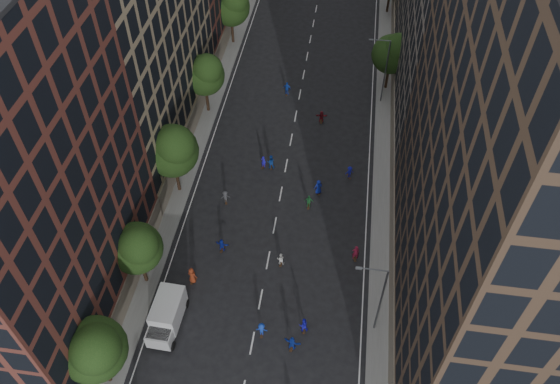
# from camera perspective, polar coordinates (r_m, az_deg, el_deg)

# --- Properties ---
(ground) EXTENTS (240.00, 240.00, 0.00)m
(ground) POSITION_cam_1_polar(r_m,az_deg,el_deg) (69.49, 1.60, 7.68)
(ground) COLOR black
(ground) RESTS_ON ground
(sidewalk_left) EXTENTS (4.00, 105.00, 0.15)m
(sidewalk_left) POSITION_cam_1_polar(r_m,az_deg,el_deg) (77.16, -6.77, 12.01)
(sidewalk_left) COLOR slate
(sidewalk_left) RESTS_ON ground
(sidewalk_right) EXTENTS (4.00, 105.00, 0.15)m
(sidewalk_right) POSITION_cam_1_polar(r_m,az_deg,el_deg) (75.38, 11.56, 10.36)
(sidewalk_right) COLOR slate
(sidewalk_right) RESTS_ON ground
(bldg_left_b) EXTENTS (14.00, 26.00, 34.00)m
(bldg_left_b) POSITION_cam_1_polar(r_m,az_deg,el_deg) (60.61, -17.81, 18.36)
(bldg_left_b) COLOR #948060
(bldg_left_b) RESTS_ON ground
(bldg_right_a) EXTENTS (14.00, 30.00, 36.00)m
(bldg_right_a) POSITION_cam_1_polar(r_m,az_deg,el_deg) (40.85, 24.91, 1.70)
(bldg_right_a) COLOR #453325
(bldg_right_a) RESTS_ON ground
(tree_left_0) EXTENTS (5.20, 5.20, 8.83)m
(tree_left_0) POSITION_cam_1_polar(r_m,az_deg,el_deg) (45.26, -18.83, -15.30)
(tree_left_0) COLOR black
(tree_left_0) RESTS_ON ground
(tree_left_1) EXTENTS (4.80, 4.80, 8.21)m
(tree_left_1) POSITION_cam_1_polar(r_m,az_deg,el_deg) (50.19, -14.71, -5.60)
(tree_left_1) COLOR black
(tree_left_1) RESTS_ON ground
(tree_left_2) EXTENTS (5.60, 5.60, 9.45)m
(tree_left_2) POSITION_cam_1_polar(r_m,az_deg,el_deg) (56.96, -11.13, 4.41)
(tree_left_2) COLOR black
(tree_left_2) RESTS_ON ground
(tree_left_3) EXTENTS (5.00, 5.00, 8.58)m
(tree_left_3) POSITION_cam_1_polar(r_m,az_deg,el_deg) (67.63, -7.83, 12.16)
(tree_left_3) COLOR black
(tree_left_3) RESTS_ON ground
(tree_left_4) EXTENTS (5.40, 5.40, 9.08)m
(tree_left_4) POSITION_cam_1_polar(r_m,az_deg,el_deg) (80.63, -5.07, 18.89)
(tree_left_4) COLOR black
(tree_left_4) RESTS_ON ground
(tree_right_a) EXTENTS (5.00, 5.00, 8.39)m
(tree_right_a) POSITION_cam_1_polar(r_m,az_deg,el_deg) (72.50, 11.73, 14.08)
(tree_right_a) COLOR black
(tree_right_a) RESTS_ON ground
(streetlamp_near) EXTENTS (2.64, 0.22, 9.06)m
(streetlamp_near) POSITION_cam_1_polar(r_m,az_deg,el_deg) (46.88, 10.29, -10.75)
(streetlamp_near) COLOR #595B60
(streetlamp_near) RESTS_ON ground
(streetlamp_far) EXTENTS (2.64, 0.22, 9.06)m
(streetlamp_far) POSITION_cam_1_polar(r_m,az_deg,el_deg) (70.30, 10.83, 12.61)
(streetlamp_far) COLOR #595B60
(streetlamp_far) RESTS_ON ground
(cargo_van) EXTENTS (2.63, 5.32, 2.79)m
(cargo_van) POSITION_cam_1_polar(r_m,az_deg,el_deg) (50.54, -11.77, -12.53)
(cargo_van) COLOR silver
(cargo_van) RESTS_ON ground
(skater_2) EXTENTS (0.97, 0.84, 1.74)m
(skater_2) POSITION_cam_1_polar(r_m,az_deg,el_deg) (49.80, 2.46, -13.72)
(skater_2) COLOR #1916BA
(skater_2) RESTS_ON ground
(skater_3) EXTENTS (1.05, 0.62, 1.59)m
(skater_3) POSITION_cam_1_polar(r_m,az_deg,el_deg) (49.65, -1.93, -14.18)
(skater_3) COLOR #1639B7
(skater_3) RESTS_ON ground
(skater_4) EXTENTS (1.13, 0.82, 1.77)m
(skater_4) POSITION_cam_1_polar(r_m,az_deg,el_deg) (51.35, -12.35, -12.47)
(skater_4) COLOR #122F99
(skater_4) RESTS_ON ground
(skater_5) EXTENTS (1.58, 0.81, 1.63)m
(skater_5) POSITION_cam_1_polar(r_m,az_deg,el_deg) (49.00, 1.27, -15.54)
(skater_5) COLOR #1430A9
(skater_5) RESTS_ON ground
(skater_6) EXTENTS (1.09, 0.88, 1.93)m
(skater_6) POSITION_cam_1_polar(r_m,az_deg,el_deg) (53.01, -9.17, -8.62)
(skater_6) COLOR maroon
(skater_6) RESTS_ON ground
(skater_7) EXTENTS (0.77, 0.57, 1.91)m
(skater_7) POSITION_cam_1_polar(r_m,az_deg,el_deg) (54.40, 7.89, -6.31)
(skater_7) COLOR maroon
(skater_7) RESTS_ON ground
(skater_8) EXTENTS (0.75, 0.59, 1.49)m
(skater_8) POSITION_cam_1_polar(r_m,az_deg,el_deg) (53.70, 0.07, -7.03)
(skater_8) COLOR silver
(skater_8) RESTS_ON ground
(skater_9) EXTENTS (1.13, 0.86, 1.55)m
(skater_9) POSITION_cam_1_polar(r_m,az_deg,el_deg) (59.08, -5.72, -0.53)
(skater_9) COLOR #3D3D41
(skater_9) RESTS_ON ground
(skater_10) EXTENTS (1.00, 0.47, 1.65)m
(skater_10) POSITION_cam_1_polar(r_m,az_deg,el_deg) (58.35, 3.04, -1.03)
(skater_10) COLOR #227436
(skater_10) RESTS_ON ground
(skater_11) EXTENTS (1.46, 0.68, 1.51)m
(skater_11) POSITION_cam_1_polar(r_m,az_deg,el_deg) (55.00, -6.11, -5.55)
(skater_11) COLOR #122298
(skater_11) RESTS_ON ground
(skater_12) EXTENTS (1.03, 0.85, 1.82)m
(skater_12) POSITION_cam_1_polar(r_m,az_deg,el_deg) (59.73, 4.04, 0.51)
(skater_12) COLOR #13239E
(skater_12) RESTS_ON ground
(skater_13) EXTENTS (0.68, 0.56, 1.61)m
(skater_13) POSITION_cam_1_polar(r_m,az_deg,el_deg) (62.52, -1.74, 3.16)
(skater_13) COLOR #1F17BE
(skater_13) RESTS_ON ground
(skater_14) EXTENTS (0.99, 0.83, 1.81)m
(skater_14) POSITION_cam_1_polar(r_m,az_deg,el_deg) (62.35, -0.97, 3.15)
(skater_14) COLOR navy
(skater_14) RESTS_ON ground
(skater_15) EXTENTS (1.11, 0.90, 1.50)m
(skater_15) POSITION_cam_1_polar(r_m,az_deg,el_deg) (61.89, 7.27, 2.06)
(skater_15) COLOR #13149D
(skater_15) RESTS_ON ground
(skater_16) EXTENTS (1.14, 0.63, 1.84)m
(skater_16) POSITION_cam_1_polar(r_m,az_deg,el_deg) (72.78, 0.75, 10.73)
(skater_16) COLOR #163FB6
(skater_16) RESTS_ON ground
(skater_17) EXTENTS (1.49, 0.58, 1.57)m
(skater_17) POSITION_cam_1_polar(r_m,az_deg,el_deg) (68.67, 4.35, 7.83)
(skater_17) COLOR maroon
(skater_17) RESTS_ON ground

